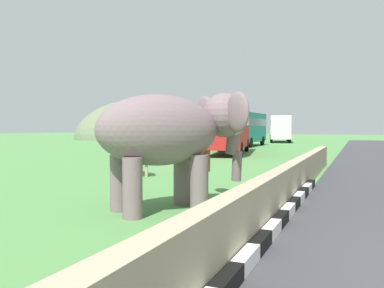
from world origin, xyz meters
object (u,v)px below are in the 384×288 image
at_px(bus_white, 280,127).
at_px(cow_near, 139,155).
at_px(elephant, 173,132).
at_px(bus_red, 229,126).
at_px(person_handler, 203,167).
at_px(bus_teal, 246,127).

xyz_separation_m(bus_white, cow_near, (-39.69, -1.47, -1.21)).
height_order(elephant, bus_red, bus_red).
height_order(person_handler, bus_white, bus_white).
relative_size(person_handler, bus_white, 0.18).
distance_m(bus_teal, bus_white, 13.01).
relative_size(bus_teal, cow_near, 4.92).
height_order(bus_teal, bus_white, same).
xyz_separation_m(elephant, bus_white, (45.24, 5.66, 0.18)).
distance_m(elephant, bus_teal, 33.01).
relative_size(person_handler, cow_near, 0.99).
bearing_deg(bus_teal, elephant, -167.98).
xyz_separation_m(person_handler, bus_teal, (30.88, 7.11, 1.15)).
bearing_deg(bus_red, person_handler, -164.52).
distance_m(bus_red, bus_teal, 12.24).
height_order(bus_teal, cow_near, bus_teal).
distance_m(elephant, cow_near, 7.03).
bearing_deg(cow_near, elephant, -142.93).
xyz_separation_m(elephant, cow_near, (5.55, 4.19, -1.03)).
relative_size(elephant, bus_white, 0.43).
relative_size(person_handler, bus_red, 0.17).
distance_m(bus_red, bus_white, 25.05).
height_order(elephant, cow_near, elephant).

